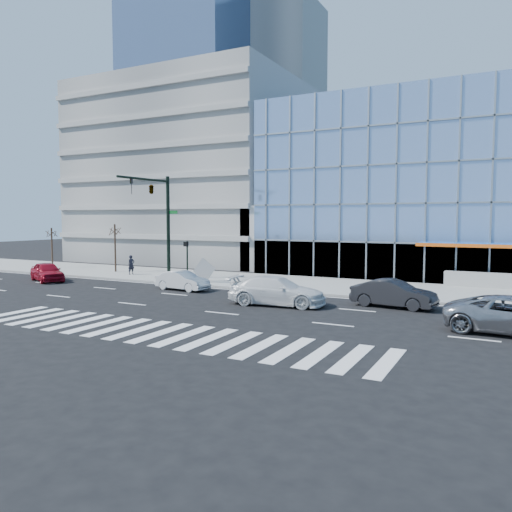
# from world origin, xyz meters

# --- Properties ---
(ground) EXTENTS (160.00, 160.00, 0.00)m
(ground) POSITION_xyz_m (0.00, 0.00, 0.00)
(ground) COLOR black
(ground) RESTS_ON ground
(sidewalk) EXTENTS (120.00, 8.00, 0.15)m
(sidewalk) POSITION_xyz_m (0.00, 8.00, 0.07)
(sidewalk) COLOR gray
(sidewalk) RESTS_ON ground
(parking_garage) EXTENTS (24.00, 24.00, 20.00)m
(parking_garage) POSITION_xyz_m (-20.00, 26.00, 10.00)
(parking_garage) COLOR gray
(parking_garage) RESTS_ON ground
(ramp_block) EXTENTS (6.00, 8.00, 6.00)m
(ramp_block) POSITION_xyz_m (-6.00, 18.00, 3.00)
(ramp_block) COLOR gray
(ramp_block) RESTS_ON ground
(tower_far_west) EXTENTS (16.00, 16.00, 76.00)m
(tower_far_west) POSITION_xyz_m (-42.00, 58.00, 38.00)
(tower_far_west) COLOR slate
(tower_far_west) RESTS_ON ground
(tower_far_mid) EXTENTS (13.00, 13.00, 60.00)m
(tower_far_mid) POSITION_xyz_m (-58.00, 64.00, 30.00)
(tower_far_mid) COLOR slate
(tower_far_mid) RESTS_ON ground
(tower_backdrop) EXTENTS (14.00, 14.00, 48.00)m
(tower_backdrop) POSITION_xyz_m (-30.00, 70.00, 24.00)
(tower_backdrop) COLOR gray
(tower_backdrop) RESTS_ON ground
(traffic_signal) EXTENTS (1.14, 5.74, 8.00)m
(traffic_signal) POSITION_xyz_m (-11.00, 4.57, 6.16)
(traffic_signal) COLOR black
(traffic_signal) RESTS_ON sidewalk
(ped_signal_post) EXTENTS (0.30, 0.33, 3.00)m
(ped_signal_post) POSITION_xyz_m (-8.50, 4.94, 2.14)
(ped_signal_post) COLOR black
(ped_signal_post) RESTS_ON sidewalk
(street_tree_near) EXTENTS (1.10, 1.10, 4.23)m
(street_tree_near) POSITION_xyz_m (-18.00, 7.50, 3.78)
(street_tree_near) COLOR #332319
(street_tree_near) RESTS_ON sidewalk
(street_tree_far) EXTENTS (1.10, 1.10, 3.87)m
(street_tree_far) POSITION_xyz_m (-26.00, 7.50, 3.45)
(street_tree_far) COLOR #332319
(street_tree_far) RESTS_ON sidewalk
(white_suv) EXTENTS (5.77, 2.88, 1.61)m
(white_suv) POSITION_xyz_m (1.52, -0.50, 0.80)
(white_suv) COLOR white
(white_suv) RESTS_ON ground
(white_sedan) EXTENTS (4.06, 1.76, 1.30)m
(white_sedan) POSITION_xyz_m (-6.66, 1.80, 0.65)
(white_sedan) COLOR silver
(white_sedan) RESTS_ON ground
(dark_sedan) EXTENTS (4.74, 2.13, 1.51)m
(dark_sedan) POSITION_xyz_m (7.52, 1.80, 0.75)
(dark_sedan) COLOR black
(dark_sedan) RESTS_ON ground
(red_sedan) EXTENTS (4.68, 3.44, 1.48)m
(red_sedan) POSITION_xyz_m (-18.79, 0.86, 0.74)
(red_sedan) COLOR maroon
(red_sedan) RESTS_ON ground
(pedestrian) EXTENTS (0.55, 0.68, 1.62)m
(pedestrian) POSITION_xyz_m (-15.25, 6.44, 0.96)
(pedestrian) COLOR black
(pedestrian) RESTS_ON sidewalk
(tilted_panel) EXTENTS (1.81, 0.35, 1.82)m
(tilted_panel) POSITION_xyz_m (-6.98, 5.00, 1.06)
(tilted_panel) COLOR #A8A8A8
(tilted_panel) RESTS_ON sidewalk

